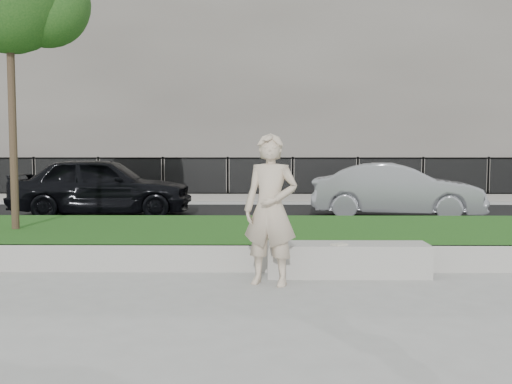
{
  "coord_description": "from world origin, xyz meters",
  "views": [
    {
      "loc": [
        0.57,
        -7.28,
        1.77
      ],
      "look_at": [
        0.47,
        1.2,
        1.18
      ],
      "focal_mm": 40.0,
      "sensor_mm": 36.0,
      "label": 1
    }
  ],
  "objects_px": {
    "book": "(339,244)",
    "car_silver": "(396,190)",
    "man": "(271,210)",
    "car_dark": "(103,186)",
    "stone_bench": "(347,260)"
  },
  "relations": [
    {
      "from": "book",
      "to": "car_silver",
      "type": "xyz_separation_m",
      "value": [
        2.46,
        7.13,
        0.28
      ]
    },
    {
      "from": "man",
      "to": "car_dark",
      "type": "relative_size",
      "value": 0.42
    },
    {
      "from": "car_silver",
      "to": "book",
      "type": "bearing_deg",
      "value": 170.89
    },
    {
      "from": "stone_bench",
      "to": "man",
      "type": "xyz_separation_m",
      "value": [
        -1.11,
        -0.55,
        0.77
      ]
    },
    {
      "from": "book",
      "to": "car_silver",
      "type": "distance_m",
      "value": 7.55
    },
    {
      "from": "car_silver",
      "to": "car_dark",
      "type": "bearing_deg",
      "value": 98.21
    },
    {
      "from": "car_dark",
      "to": "car_silver",
      "type": "xyz_separation_m",
      "value": [
        7.85,
        -0.24,
        -0.09
      ]
    },
    {
      "from": "car_dark",
      "to": "stone_bench",
      "type": "bearing_deg",
      "value": -144.92
    },
    {
      "from": "man",
      "to": "book",
      "type": "distance_m",
      "value": 1.17
    },
    {
      "from": "stone_bench",
      "to": "car_dark",
      "type": "bearing_deg",
      "value": 127.49
    },
    {
      "from": "man",
      "to": "car_silver",
      "type": "height_order",
      "value": "man"
    },
    {
      "from": "man",
      "to": "stone_bench",
      "type": "bearing_deg",
      "value": 44.99
    },
    {
      "from": "stone_bench",
      "to": "car_silver",
      "type": "bearing_deg",
      "value": 71.55
    },
    {
      "from": "man",
      "to": "car_dark",
      "type": "height_order",
      "value": "man"
    },
    {
      "from": "book",
      "to": "stone_bench",
      "type": "bearing_deg",
      "value": 15.23
    }
  ]
}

